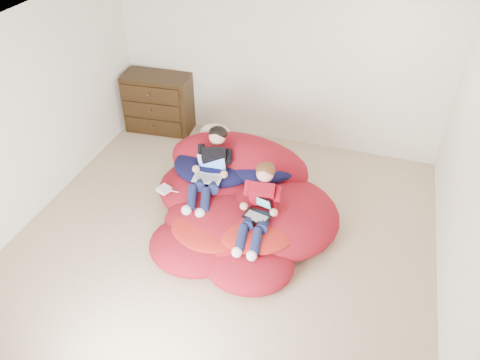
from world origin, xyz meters
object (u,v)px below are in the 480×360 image
at_px(dresser, 159,103).
at_px(older_boy, 211,164).
at_px(laptop_black, 258,210).
at_px(younger_boy, 259,202).
at_px(beanbag_pile, 238,201).
at_px(laptop_white, 209,171).

relative_size(dresser, older_boy, 1.02).
distance_m(dresser, laptop_black, 3.18).
relative_size(older_boy, laptop_black, 3.09).
relative_size(younger_boy, laptop_black, 2.80).
bearing_deg(laptop_black, beanbag_pile, 132.20).
height_order(dresser, older_boy, older_boy).
height_order(dresser, beanbag_pile, dresser).
bearing_deg(beanbag_pile, older_boy, 166.19).
relative_size(dresser, beanbag_pile, 0.45).
distance_m(younger_boy, laptop_white, 0.87).
bearing_deg(laptop_white, dresser, 131.85).
bearing_deg(laptop_white, laptop_black, -30.26).
bearing_deg(laptop_black, laptop_white, 149.74).
bearing_deg(dresser, younger_boy, -42.72).
xyz_separation_m(younger_boy, laptop_black, (0.00, -0.04, -0.08)).
distance_m(dresser, laptop_white, 2.33).
bearing_deg(older_boy, younger_boy, -31.60).
distance_m(beanbag_pile, older_boy, 0.59).
distance_m(older_boy, laptop_white, 0.09).
bearing_deg(dresser, laptop_white, -48.15).
bearing_deg(younger_boy, beanbag_pile, 134.95).
relative_size(laptop_white, laptop_black, 1.06).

